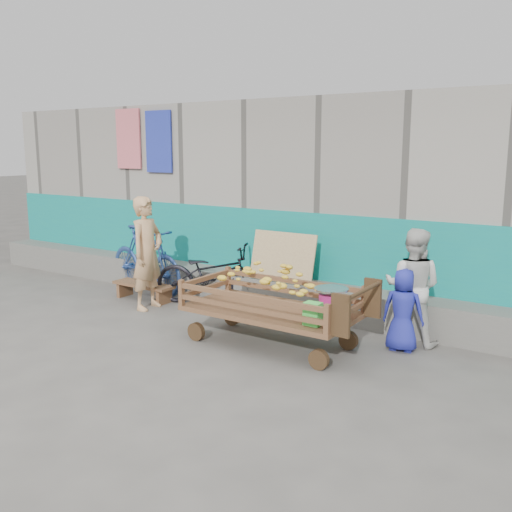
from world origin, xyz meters
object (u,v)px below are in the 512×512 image
Objects in this scene: woman at (413,287)px; bicycle_dark at (213,275)px; bench at (144,288)px; bicycle_blue at (145,260)px; banana_cart at (268,293)px; vendor_man at (147,253)px; child at (403,310)px.

woman is 3.04m from bicycle_dark.
bicycle_blue reaches higher than bench.
woman reaches higher than banana_cart.
bicycle_dark is 0.97× the size of bicycle_blue.
banana_cart is 1.58× the size of woman.
woman is at bearing 35.47° from banana_cart.
banana_cart is 2.32m from vendor_man.
child reaches higher than banana_cart.
child is 3.05m from bicycle_dark.
vendor_man is 3.70m from child.
woman is at bearing -98.35° from child.
bench is at bearing -129.89° from bicycle_blue.
child is 4.40m from bicycle_blue.
bench is at bearing -7.75° from child.
vendor_man is 1.70× the size of child.
banana_cart is 1.55m from child.
woman is (3.67, 0.64, -0.12)m from vendor_man.
bicycle_blue is at bearing -5.95° from woman.
child is (0.00, -0.30, -0.21)m from woman.
bicycle_blue is at bearing 130.50° from bench.
bicycle_blue is (-1.36, -0.01, 0.08)m from bicycle_dark.
woman is 0.80× the size of bicycle_dark.
vendor_man is at bearing 113.96° from bicycle_dark.
bicycle_dark is at bearing -79.96° from bicycle_blue.
vendor_man is at bearing 171.23° from banana_cart.
banana_cart is 2.28× the size of child.
banana_cart is at bearing 30.02° from woman.
bench is 1.14m from bicycle_dark.
vendor_man reaches higher than bicycle_blue.
bench is 0.59× the size of bicycle_blue.
woman reaches higher than bench.
vendor_man reaches higher than banana_cart.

